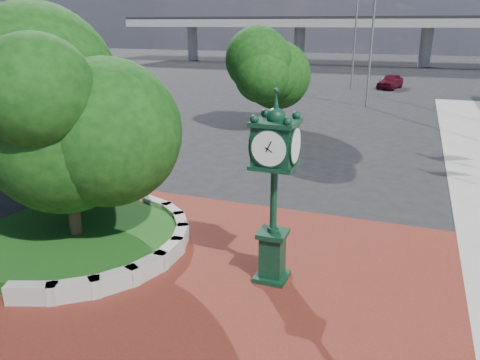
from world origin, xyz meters
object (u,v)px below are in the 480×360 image
object	(u,v)px
post_clock	(274,182)
parked_car	(390,81)
street_lamp_far	(358,28)
street_lamp_near	(375,33)

from	to	relation	value
post_clock	parked_car	bearing A→B (deg)	89.33
parked_car	street_lamp_far	xyz separation A→B (m)	(-3.47, -2.07, 5.29)
parked_car	post_clock	bearing A→B (deg)	-76.59
parked_car	street_lamp_far	world-z (taller)	street_lamp_far
parked_car	street_lamp_near	bearing A→B (deg)	-79.83
post_clock	street_lamp_far	bearing A→B (deg)	94.36
street_lamp_near	street_lamp_far	size ratio (longest dim) A/B	0.96
post_clock	parked_car	xyz separation A→B (m)	(0.48, 41.22, -1.99)
post_clock	street_lamp_near	distance (m)	28.85
post_clock	street_lamp_near	xyz separation A→B (m)	(-0.37, 28.69, 3.04)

